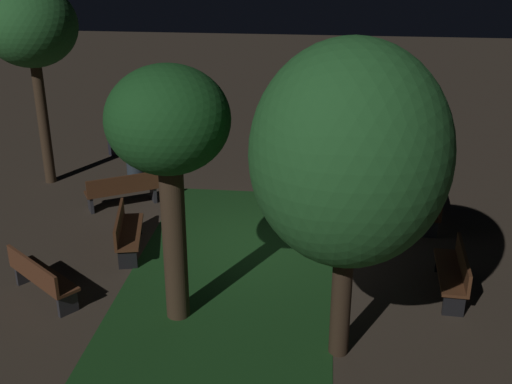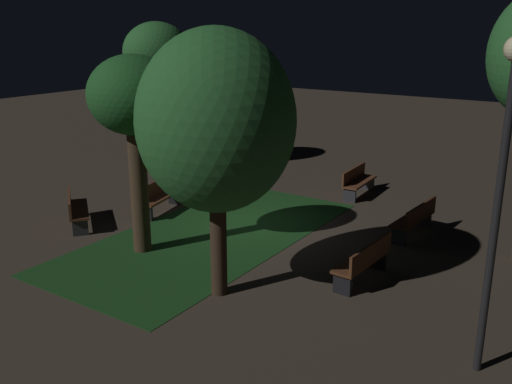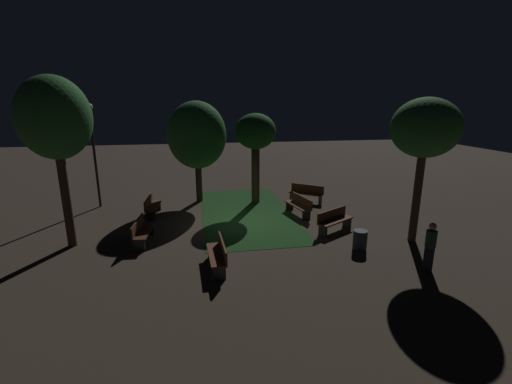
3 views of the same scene
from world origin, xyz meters
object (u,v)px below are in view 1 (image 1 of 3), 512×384
bench_lawn_edge (122,189)px  trash_bin (136,168)px  bench_front_left (455,271)px  tree_back_right (350,156)px  bench_corner (431,204)px  pedestrian (112,129)px  bench_path_side (40,276)px  bench_back_row (319,164)px  tree_left_canopy (168,128)px  bench_front_right (126,231)px  tree_tall_center (31,28)px

bench_lawn_edge → trash_bin: bench_lawn_edge is taller
bench_front_left → tree_back_right: 4.26m
bench_corner → pedestrian: (3.91, 9.06, 0.37)m
bench_corner → bench_path_side: same height
bench_front_left → bench_back_row: 6.30m
pedestrian → bench_back_row: bearing=-102.4°
tree_back_right → bench_lawn_edge: bearing=44.9°
tree_back_right → pedestrian: bearing=36.7°
bench_front_left → bench_lawn_edge: size_ratio=1.02×
trash_bin → pedestrian: (1.96, 1.29, 0.50)m
bench_back_row → tree_left_canopy: tree_left_canopy is taller
bench_corner → tree_back_right: (-5.30, 2.20, 2.98)m
bench_lawn_edge → tree_back_right: size_ratio=0.35×
bench_front_right → pedestrian: (6.09, 2.30, 0.37)m
pedestrian → tree_left_canopy: bearing=-154.8°
bench_back_row → bench_front_right: size_ratio=0.98×
tree_back_right → tree_tall_center: size_ratio=0.98×
tree_left_canopy → bench_corner: bearing=-48.4°
tree_back_right → bench_corner: bearing=-22.6°
tree_back_right → trash_bin: bearing=37.5°
bench_corner → bench_lawn_edge: bearing=89.4°
bench_path_side → tree_left_canopy: size_ratio=0.37×
bench_back_row → tree_left_canopy: size_ratio=0.40×
bench_corner → trash_bin: bearing=75.9°
bench_corner → tree_tall_center: 10.86m
tree_back_right → tree_tall_center: (6.86, 7.89, 0.72)m
bench_lawn_edge → tree_left_canopy: 6.06m
tree_tall_center → pedestrian: (2.35, -1.04, -3.33)m
tree_tall_center → bench_front_left: bearing=-115.2°
bench_front_left → trash_bin: (5.14, 7.77, -0.13)m
tree_left_canopy → trash_bin: tree_left_canopy is taller
bench_path_side → bench_front_right: size_ratio=0.92×
bench_path_side → trash_bin: size_ratio=2.45×
bench_corner → pedestrian: pedestrian is taller
bench_lawn_edge → pedestrian: pedestrian is taller
bench_front_left → trash_bin: bench_front_left is taller
trash_bin → bench_corner: bearing=-104.1°
trash_bin → tree_left_canopy: bearing=-157.6°
bench_front_left → trash_bin: size_ratio=2.61×
tree_tall_center → tree_left_canopy: tree_tall_center is taller
trash_bin → pedestrian: size_ratio=0.44×
bench_back_row → tree_back_right: 8.37m
tree_back_right → tree_left_canopy: bearing=75.1°
bench_front_right → tree_back_right: bearing=-124.3°
bench_back_row → trash_bin: bearing=96.3°
tree_tall_center → bench_path_side: bearing=-158.4°
trash_bin → pedestrian: 2.40m
bench_corner → bench_back_row: size_ratio=1.01×
bench_corner → tree_back_right: bearing=157.4°
bench_path_side → trash_bin: bench_path_side is taller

